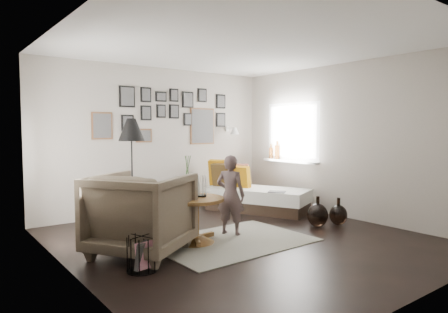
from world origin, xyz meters
TOP-DOWN VIEW (x-y plane):
  - ground at (0.00, 0.00)m, footprint 4.80×4.80m
  - wall_back at (0.00, 2.40)m, footprint 4.50×0.00m
  - wall_front at (0.00, -2.40)m, footprint 4.50×0.00m
  - wall_left at (-2.25, 0.00)m, footprint 0.00×4.80m
  - wall_right at (2.25, 0.00)m, footprint 0.00×4.80m
  - ceiling at (0.00, 0.00)m, footprint 4.80×4.80m
  - door_left at (-2.23, 1.20)m, footprint 0.00×2.14m
  - window_right at (2.18, 1.34)m, footprint 0.15×1.32m
  - gallery_wall at (0.29, 2.38)m, footprint 2.74×0.03m
  - wall_sconce at (1.55, 2.13)m, footprint 0.18×0.36m
  - rug at (-0.19, 0.01)m, footprint 2.05×1.44m
  - pedestal_table at (-0.62, 0.25)m, footprint 0.77×0.77m
  - vase at (-0.70, 0.27)m, footprint 0.22×0.22m
  - candles at (-0.51, 0.25)m, footprint 0.13×0.13m
  - daybed at (1.40, 1.36)m, footprint 1.50×2.01m
  - magazine_on_daybed at (1.35, 0.72)m, footprint 0.33×0.35m
  - armchair at (-1.38, 0.26)m, footprint 1.48×1.47m
  - armchair_cushion at (-1.35, 0.31)m, footprint 0.62×0.62m
  - floor_lamp at (-0.94, 1.47)m, footprint 0.39×0.39m
  - magazine_basket at (-1.63, -0.28)m, footprint 0.38×0.38m
  - demijohn_large at (1.34, -0.17)m, footprint 0.32×0.32m
  - demijohn_small at (1.69, -0.29)m, footprint 0.28×0.28m
  - child at (0.00, 0.29)m, footprint 0.45×0.50m

SIDE VIEW (x-z plane):
  - ground at x=0.00m, z-range 0.00..0.00m
  - rug at x=-0.19m, z-range 0.00..0.01m
  - demijohn_small at x=1.69m, z-range -0.05..0.38m
  - demijohn_large at x=1.34m, z-range -0.05..0.42m
  - magazine_basket at x=-1.63m, z-range 0.00..0.37m
  - daybed at x=1.40m, z-range -0.18..0.74m
  - pedestal_table at x=-0.62m, z-range -0.02..0.58m
  - magazine_on_daybed at x=1.35m, z-range 0.42..0.44m
  - armchair_cushion at x=-1.35m, z-range 0.38..0.58m
  - armchair at x=-1.38m, z-range 0.00..0.98m
  - child at x=0.00m, z-range 0.00..1.14m
  - candles at x=-0.51m, z-range 0.60..0.89m
  - vase at x=-0.70m, z-range 0.50..1.05m
  - window_right at x=2.18m, z-range 0.28..1.58m
  - door_left at x=-2.23m, z-range -0.02..2.12m
  - wall_back at x=0.00m, z-range -0.95..3.55m
  - wall_front at x=0.00m, z-range -0.95..3.55m
  - wall_left at x=-2.25m, z-range -1.10..3.70m
  - wall_right at x=2.25m, z-range -1.10..3.70m
  - floor_lamp at x=-0.94m, z-range 0.60..2.25m
  - wall_sconce at x=1.55m, z-range 1.38..1.54m
  - gallery_wall at x=0.29m, z-range 1.20..2.28m
  - ceiling at x=0.00m, z-range 2.60..2.60m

